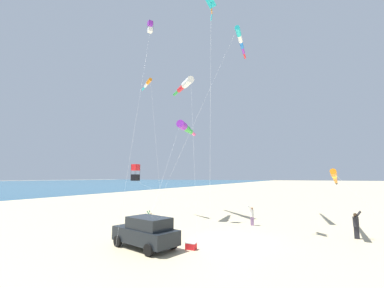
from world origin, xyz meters
The scene contains 14 objects.
ground_plane centered at (0.00, 0.00, 0.00)m, with size 600.00×600.00×0.00m, color #C6B58C.
parked_car centered at (-4.10, -4.22, 0.95)m, with size 4.62×2.87×1.85m.
cooler_box centered at (-1.55, -3.21, 0.21)m, with size 0.62×0.42×0.42m.
person_adult_flyer centered at (7.59, 4.25, 1.04)m, with size 0.57×0.45×1.92m.
person_child_green_jacket centered at (-6.89, 0.08, 0.85)m, with size 0.46×0.36×1.56m.
person_child_grey_jacket centered at (-0.09, 5.84, 0.95)m, with size 0.56×0.46×1.74m.
kite_box_purple_drifting centered at (-9.37, 2.77, 19.69)m, with size 4.65×8.93×20.36m.
kite_windsock_striped_overhead centered at (-1.38, 8.28, 19.00)m, with size 4.56×16.23×19.29m.
kite_box_black_fish_shape centered at (-10.19, 2.08, 4.67)m, with size 9.28×1.94×5.46m.
kite_delta_small_distant centered at (-1.81, 1.07, 18.79)m, with size 2.89×7.01×19.20m.
kite_windsock_teal_far_right centered at (-6.94, 6.07, 9.42)m, with size 3.48×13.91×9.99m.
kite_windsock_yellow_midlevel centered at (-8.26, 8.20, 15.02)m, with size 9.58×12.70×15.56m.
kite_windsock_red_high_left centered at (6.51, 5.05, 4.28)m, with size 4.24×7.97×4.83m.
kite_windsock_checkered_midright centered at (-11.45, 5.30, 14.83)m, with size 6.95×5.63×15.14m.
Camera 1 is at (5.55, -17.18, 4.27)m, focal length 23.71 mm.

